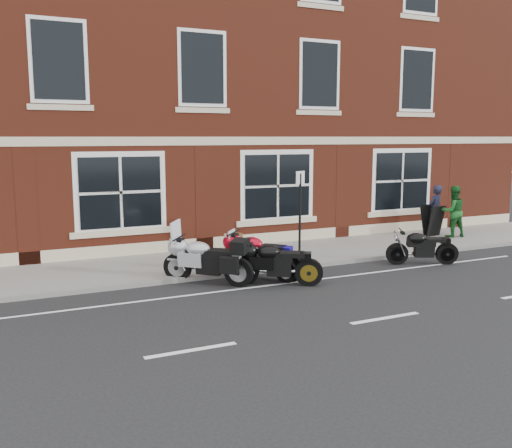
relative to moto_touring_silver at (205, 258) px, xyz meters
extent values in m
plane|color=black|center=(2.25, -1.05, -0.62)|extent=(80.00, 80.00, 0.00)
cube|color=slate|center=(2.25, 1.95, -0.56)|extent=(30.00, 3.00, 0.12)
cube|color=slate|center=(2.25, 0.37, -0.56)|extent=(30.00, 0.16, 0.12)
cube|color=maroon|center=(2.25, 9.45, 5.38)|extent=(24.00, 12.00, 12.00)
cylinder|color=black|center=(-0.52, 0.51, -0.27)|extent=(0.61, 0.60, 0.71)
cylinder|color=black|center=(0.63, -0.61, -0.27)|extent=(0.61, 0.60, 0.71)
cube|color=black|center=(0.01, -0.01, 0.11)|extent=(0.82, 0.81, 0.24)
ellipsoid|color=#A4A5A9|center=(-0.11, 0.10, 0.24)|extent=(0.72, 0.72, 0.36)
cube|color=black|center=(0.33, -0.32, 0.20)|extent=(0.64, 0.63, 0.11)
cube|color=silver|center=(-0.51, 0.50, 0.66)|extent=(0.36, 0.36, 0.50)
cylinder|color=black|center=(0.94, 0.55, -0.26)|extent=(0.56, 0.65, 0.71)
cylinder|color=black|center=(1.96, -0.71, -0.26)|extent=(0.56, 0.65, 0.71)
cube|color=black|center=(1.42, -0.04, 0.11)|extent=(0.77, 0.86, 0.25)
ellipsoid|color=#A10619|center=(1.31, 0.09, 0.25)|extent=(0.70, 0.74, 0.36)
cube|color=black|center=(1.70, -0.38, 0.20)|extent=(0.61, 0.66, 0.11)
cylinder|color=black|center=(0.85, -0.48, -0.28)|extent=(0.65, 0.47, 0.67)
cylinder|color=black|center=(2.15, -1.27, -0.28)|extent=(0.65, 0.47, 0.67)
cube|color=black|center=(1.46, -0.85, 0.07)|extent=(0.85, 0.65, 0.23)
ellipsoid|color=black|center=(1.32, -0.77, 0.20)|extent=(0.70, 0.63, 0.34)
cube|color=black|center=(1.82, -1.07, 0.16)|extent=(0.64, 0.53, 0.11)
cylinder|color=black|center=(1.07, 0.28, -0.34)|extent=(0.43, 0.53, 0.57)
cylinder|color=black|center=(1.82, -0.77, -0.34)|extent=(0.43, 0.53, 0.57)
cube|color=black|center=(1.42, -0.21, -0.03)|extent=(0.59, 0.70, 0.20)
ellipsoid|color=#AAA9AE|center=(1.34, -0.10, 0.07)|extent=(0.55, 0.59, 0.28)
cube|color=black|center=(1.63, -0.49, 0.04)|extent=(0.47, 0.53, 0.09)
cylinder|color=black|center=(5.54, -0.33, -0.31)|extent=(0.61, 0.37, 0.62)
cylinder|color=black|center=(6.81, -0.90, -0.31)|extent=(0.61, 0.37, 0.62)
cube|color=black|center=(6.13, -0.59, 0.01)|extent=(0.80, 0.53, 0.21)
ellipsoid|color=black|center=(6.00, -0.53, 0.13)|extent=(0.63, 0.54, 0.31)
cube|color=black|center=(6.48, -0.75, 0.09)|extent=(0.59, 0.45, 0.10)
imported|color=black|center=(9.39, 2.40, 0.37)|extent=(0.72, 0.57, 1.75)
imported|color=#16501D|center=(9.71, 1.89, 0.38)|extent=(0.98, 0.84, 1.76)
cylinder|color=#4B2314|center=(1.73, 2.31, -0.19)|extent=(0.53, 0.53, 0.62)
cylinder|color=black|center=(1.73, 2.31, -0.34)|extent=(0.56, 0.56, 0.04)
cylinder|color=black|center=(1.73, 2.31, -0.04)|extent=(0.56, 0.56, 0.04)
cylinder|color=black|center=(3.04, 0.75, 0.71)|extent=(0.07, 0.07, 2.42)
cube|color=silver|center=(3.04, 0.75, 1.81)|extent=(0.33, 0.15, 0.35)
camera|label=1|loc=(-4.64, -12.71, 2.91)|focal=40.00mm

